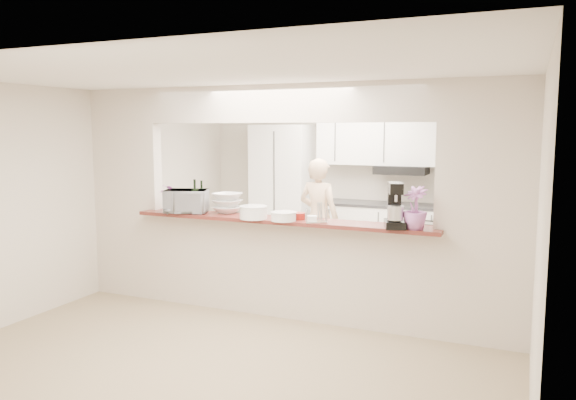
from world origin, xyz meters
The scene contains 19 objects.
floor centered at (0.00, 0.00, 0.00)m, with size 6.00×6.00×0.00m, color tan.
tile_overlay centered at (0.00, 1.55, 0.01)m, with size 5.00×2.90×0.01m, color beige.
partition centered at (0.00, 0.00, 1.48)m, with size 5.00×0.15×2.50m.
bar_counter centered at (0.00, 0.00, 0.58)m, with size 3.40×0.38×1.09m.
kitchen_cabinets centered at (-0.19, 2.72, 0.97)m, with size 3.15×0.62×2.25m.
refrigerator centered at (2.05, 2.65, 0.85)m, with size 0.75×0.70×1.70m, color #A9A9AE.
flower_left centered at (-1.30, -0.15, 1.25)m, with size 0.29×0.25×0.32m, color #EC7DD9.
wine_bottle_a centered at (-1.05, 0.07, 1.23)m, with size 0.07×0.07×0.36m.
wine_bottle_b centered at (-1.00, -0.15, 1.24)m, with size 0.08×0.08×0.39m.
toaster_oven centered at (-1.15, -0.10, 1.22)m, with size 0.47×0.32×0.26m, color #A5A4A9.
serving_bowls centered at (-0.70, 0.05, 1.20)m, with size 0.30×0.30×0.22m, color silver.
plate_stack_a centered at (-0.25, -0.19, 1.16)m, with size 0.30×0.30×0.14m.
plate_stack_b centered at (0.10, -0.19, 1.14)m, with size 0.27×0.27×0.09m.
red_bowl centered at (0.20, -0.03, 1.12)m, with size 0.15×0.15×0.07m, color maroon.
tan_bowl centered at (0.05, -0.03, 1.13)m, with size 0.17×0.17×0.08m, color beige.
utensil_caddy centered at (0.45, -0.15, 1.18)m, with size 0.25×0.21×0.21m.
stand_mixer centered at (1.25, -0.14, 1.29)m, with size 0.27×0.34×0.44m.
flower_right centered at (1.44, -0.15, 1.30)m, with size 0.23×0.23×0.41m, color #B866BF.
person centered at (-0.21, 1.70, 0.82)m, with size 0.60×0.39×1.63m, color beige.
Camera 1 is at (2.41, -5.44, 2.03)m, focal length 35.00 mm.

